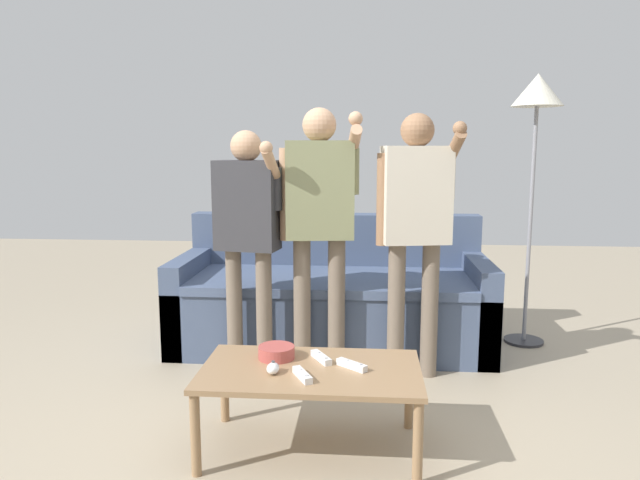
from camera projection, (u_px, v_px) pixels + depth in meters
The scene contains 12 objects.
ground_plane at pixel (286, 442), 2.81m from camera, with size 12.00×12.00×0.00m, color tan.
couch at pixel (332, 300), 4.22m from camera, with size 2.19×0.96×0.91m.
coffee_table at pixel (311, 378), 2.69m from camera, with size 1.01×0.58×0.40m.
snack_bowl at pixel (276, 352), 2.81m from camera, with size 0.18×0.18×0.06m, color #B24C47.
game_remote_nunchuk at pixel (273, 368), 2.62m from camera, with size 0.06×0.09×0.05m.
floor_lamp at pixel (537, 110), 4.00m from camera, with size 0.35×0.35×1.91m.
player_left at pixel (247, 224), 3.54m from camera, with size 0.44×0.37×1.51m.
player_center at pixel (319, 210), 3.54m from camera, with size 0.50×0.31×1.64m.
player_right at pixel (415, 215), 3.48m from camera, with size 0.50×0.32×1.61m.
game_remote_wand_near at pixel (352, 365), 2.68m from camera, with size 0.15×0.13×0.03m.
game_remote_wand_far at pixel (302, 375), 2.56m from camera, with size 0.11×0.16×0.03m.
game_remote_wand_spare at pixel (321, 358), 2.78m from camera, with size 0.11×0.16×0.03m.
Camera 1 is at (0.38, -2.60, 1.40)m, focal length 32.72 mm.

